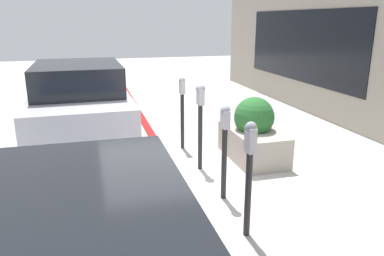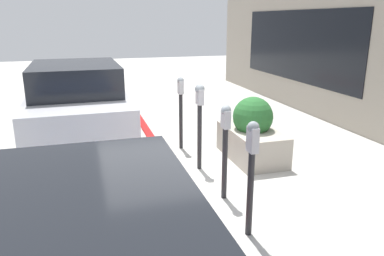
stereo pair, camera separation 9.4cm
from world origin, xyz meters
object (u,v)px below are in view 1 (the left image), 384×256
Objects in this scene: planter_box at (253,135)px; parked_car_middle at (80,100)px; parking_meter_fourth at (182,103)px; parking_meter_nearest at (249,165)px; parking_meter_middle at (200,112)px; parking_meter_second at (225,140)px.

parked_car_middle is (2.06, 3.02, 0.39)m from planter_box.
parking_meter_fourth is at bearing 50.44° from planter_box.
parking_meter_nearest is 0.94× the size of planter_box.
parking_meter_middle is 1.21m from planter_box.
parked_car_middle reaches higher than parking_meter_fourth.
planter_box is 0.34× the size of parked_car_middle.
parking_meter_nearest is 0.98m from parking_meter_second.
parking_meter_nearest is 1.02× the size of parking_meter_second.
parked_car_middle is at bearing 40.77° from parking_meter_middle.
parking_meter_nearest is 2.62m from planter_box.
parking_meter_second is 1.77m from planter_box.
parking_meter_fourth reaches higher than planter_box.
parking_meter_fourth is 1.49m from planter_box.
parking_meter_fourth is at bearing 0.95° from parking_meter_second.
parking_meter_nearest is at bearing 178.48° from parking_meter_middle.
parking_meter_nearest reaches higher than parking_meter_second.
parking_meter_middle is at bearing 100.82° from planter_box.
parking_meter_second is 0.93× the size of parking_meter_middle.
parking_meter_middle reaches higher than parking_meter_second.
parking_meter_second is at bearing -3.72° from parking_meter_nearest.
parking_meter_second is (0.98, -0.06, -0.02)m from parking_meter_nearest.
parking_meter_fourth is (1.11, 0.03, -0.09)m from parking_meter_middle.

